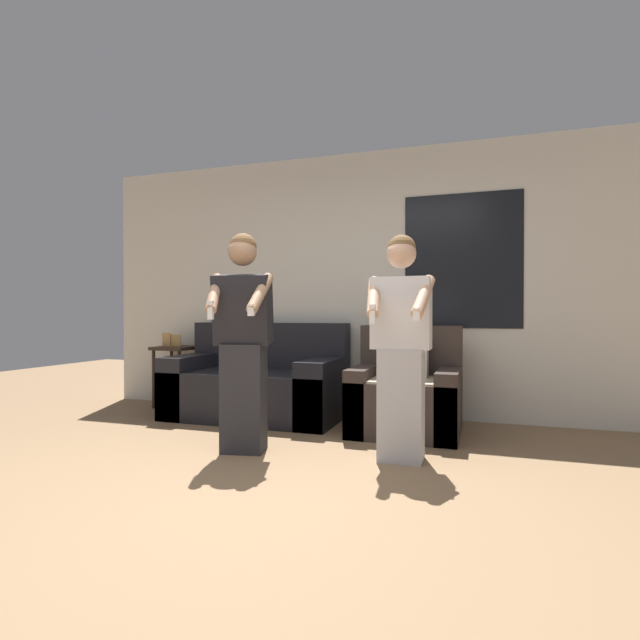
# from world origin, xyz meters

# --- Properties ---
(ground_plane) EXTENTS (14.00, 14.00, 0.00)m
(ground_plane) POSITION_xyz_m (0.00, 0.00, 0.00)
(ground_plane) COLOR #846647
(wall_back) EXTENTS (5.80, 0.07, 2.70)m
(wall_back) POSITION_xyz_m (0.02, 2.73, 1.35)
(wall_back) COLOR beige
(wall_back) RESTS_ON ground_plane
(couch) EXTENTS (1.71, 0.91, 0.94)m
(couch) POSITION_xyz_m (-0.88, 2.24, 0.32)
(couch) COLOR black
(couch) RESTS_ON ground_plane
(armchair) EXTENTS (0.91, 0.81, 0.93)m
(armchair) POSITION_xyz_m (0.64, 2.06, 0.33)
(armchair) COLOR #332823
(armchair) RESTS_ON ground_plane
(side_table) EXTENTS (0.41, 0.41, 0.83)m
(side_table) POSITION_xyz_m (-2.00, 2.46, 0.55)
(side_table) COLOR #332319
(side_table) RESTS_ON ground_plane
(person_left) EXTENTS (0.48, 0.54, 1.64)m
(person_left) POSITION_xyz_m (-0.43, 1.05, 0.83)
(person_left) COLOR #28282D
(person_left) RESTS_ON ground_plane
(person_right) EXTENTS (0.48, 0.45, 1.60)m
(person_right) POSITION_xyz_m (0.73, 1.21, 0.81)
(person_right) COLOR #B2B2B7
(person_right) RESTS_ON ground_plane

